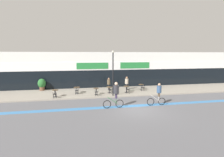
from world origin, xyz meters
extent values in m
plane|color=#5B5B60|center=(0.00, 0.00, 0.00)|extent=(120.00, 120.00, 0.00)
cube|color=gray|center=(0.00, 7.25, 0.06)|extent=(40.00, 5.50, 0.12)
cube|color=silver|center=(0.00, 12.00, 2.48)|extent=(40.00, 4.00, 4.97)
cube|color=black|center=(0.00, 10.03, 1.32)|extent=(38.80, 0.10, 2.40)
cube|color=white|center=(0.00, 10.05, 3.12)|extent=(39.20, 0.14, 1.20)
cube|color=#237A38|center=(-2.98, 9.98, 3.12)|extent=(4.25, 0.08, 0.84)
cube|color=#237A38|center=(2.98, 9.98, 3.12)|extent=(4.25, 0.08, 0.84)
cube|color=#3D7AB7|center=(0.00, 1.18, 0.00)|extent=(36.00, 0.70, 0.01)
cylinder|color=black|center=(-7.36, 5.55, 0.13)|extent=(0.38, 0.38, 0.02)
cylinder|color=black|center=(-7.36, 5.55, 0.49)|extent=(0.07, 0.07, 0.74)
cylinder|color=#4C3823|center=(-7.36, 5.55, 0.88)|extent=(0.68, 0.68, 0.02)
cylinder|color=black|center=(-5.12, 6.93, 0.13)|extent=(0.41, 0.41, 0.02)
cylinder|color=black|center=(-5.12, 6.93, 0.47)|extent=(0.07, 0.07, 0.70)
cylinder|color=#4C3823|center=(-5.12, 6.93, 0.83)|extent=(0.74, 0.74, 0.02)
cylinder|color=black|center=(-2.98, 5.74, 0.13)|extent=(0.33, 0.33, 0.02)
cylinder|color=black|center=(-2.98, 5.74, 0.48)|extent=(0.07, 0.07, 0.72)
cylinder|color=#4C3823|center=(-2.98, 5.74, 0.85)|extent=(0.60, 0.60, 0.02)
cylinder|color=black|center=(-1.29, 6.46, 0.13)|extent=(0.43, 0.43, 0.02)
cylinder|color=black|center=(-1.29, 6.46, 0.46)|extent=(0.07, 0.07, 0.68)
cylinder|color=#4C3823|center=(-1.29, 6.46, 0.81)|extent=(0.78, 0.78, 0.02)
cylinder|color=black|center=(0.76, 6.31, 0.13)|extent=(0.41, 0.41, 0.02)
cylinder|color=black|center=(0.76, 6.31, 0.48)|extent=(0.07, 0.07, 0.72)
cylinder|color=#4C3823|center=(0.76, 6.31, 0.86)|extent=(0.75, 0.75, 0.02)
cylinder|color=black|center=(2.96, 7.27, 0.13)|extent=(0.38, 0.38, 0.02)
cylinder|color=black|center=(2.96, 7.27, 0.48)|extent=(0.07, 0.07, 0.71)
cylinder|color=#4C3823|center=(2.96, 7.27, 0.85)|extent=(0.69, 0.69, 0.02)
cylinder|color=black|center=(-7.36, 5.00, 0.56)|extent=(0.41, 0.41, 0.03)
cylinder|color=black|center=(-7.51, 5.14, 0.33)|extent=(0.03, 0.03, 0.42)
cylinder|color=black|center=(-7.23, 5.15, 0.33)|extent=(0.03, 0.03, 0.42)
cylinder|color=black|center=(-7.50, 4.86, 0.33)|extent=(0.03, 0.03, 0.42)
cylinder|color=black|center=(-7.22, 4.87, 0.33)|extent=(0.03, 0.03, 0.42)
torus|color=black|center=(-7.36, 4.83, 0.82)|extent=(0.04, 0.41, 0.41)
cylinder|color=black|center=(-7.53, 4.82, 0.68)|extent=(0.03, 0.03, 0.23)
cylinder|color=black|center=(-7.18, 4.84, 0.68)|extent=(0.03, 0.03, 0.23)
cylinder|color=black|center=(-5.12, 6.38, 0.56)|extent=(0.44, 0.44, 0.03)
cylinder|color=black|center=(-5.27, 6.50, 0.33)|extent=(0.03, 0.03, 0.42)
cylinder|color=black|center=(-4.99, 6.53, 0.33)|extent=(0.03, 0.03, 0.42)
cylinder|color=black|center=(-5.24, 6.22, 0.33)|extent=(0.03, 0.03, 0.42)
cylinder|color=black|center=(-4.96, 6.25, 0.33)|extent=(0.03, 0.03, 0.42)
torus|color=black|center=(-5.10, 6.21, 0.82)|extent=(0.07, 0.41, 0.41)
cylinder|color=black|center=(-5.27, 6.19, 0.68)|extent=(0.03, 0.03, 0.23)
cylinder|color=black|center=(-4.93, 6.23, 0.68)|extent=(0.03, 0.03, 0.23)
cylinder|color=black|center=(-2.98, 5.19, 0.56)|extent=(0.42, 0.42, 0.03)
cylinder|color=black|center=(-3.11, 5.34, 0.33)|extent=(0.03, 0.03, 0.42)
cylinder|color=black|center=(-2.83, 5.32, 0.33)|extent=(0.03, 0.03, 0.42)
cylinder|color=black|center=(-3.13, 5.06, 0.33)|extent=(0.03, 0.03, 0.42)
cylinder|color=black|center=(-2.85, 5.05, 0.33)|extent=(0.03, 0.03, 0.42)
torus|color=black|center=(-2.99, 5.02, 0.82)|extent=(0.05, 0.41, 0.41)
cylinder|color=black|center=(-3.16, 5.03, 0.68)|extent=(0.03, 0.03, 0.23)
cylinder|color=black|center=(-2.82, 5.01, 0.68)|extent=(0.03, 0.03, 0.23)
cylinder|color=black|center=(-1.29, 5.91, 0.56)|extent=(0.45, 0.45, 0.03)
cylinder|color=black|center=(-1.45, 6.03, 0.33)|extent=(0.03, 0.03, 0.42)
cylinder|color=black|center=(-1.17, 6.07, 0.33)|extent=(0.03, 0.03, 0.42)
cylinder|color=black|center=(-1.41, 5.75, 0.33)|extent=(0.03, 0.03, 0.42)
cylinder|color=black|center=(-1.13, 5.79, 0.33)|extent=(0.03, 0.03, 0.42)
torus|color=black|center=(-1.27, 5.74, 0.82)|extent=(0.09, 0.41, 0.41)
cylinder|color=black|center=(-1.44, 5.72, 0.68)|extent=(0.03, 0.03, 0.23)
cylinder|color=black|center=(-1.10, 5.77, 0.68)|extent=(0.03, 0.03, 0.23)
cylinder|color=black|center=(-0.74, 6.46, 0.56)|extent=(0.42, 0.42, 0.03)
cylinder|color=black|center=(-0.88, 6.32, 0.33)|extent=(0.03, 0.03, 0.42)
cylinder|color=black|center=(-0.89, 6.60, 0.33)|extent=(0.03, 0.03, 0.42)
cylinder|color=black|center=(-0.60, 6.33, 0.33)|extent=(0.03, 0.03, 0.42)
cylinder|color=black|center=(-0.61, 6.61, 0.33)|extent=(0.03, 0.03, 0.42)
torus|color=black|center=(-0.57, 6.47, 0.82)|extent=(0.41, 0.04, 0.41)
cylinder|color=black|center=(-0.57, 6.30, 0.68)|extent=(0.03, 0.03, 0.23)
cylinder|color=black|center=(-0.58, 6.64, 0.68)|extent=(0.03, 0.03, 0.23)
cylinder|color=black|center=(0.76, 5.76, 0.56)|extent=(0.41, 0.41, 0.03)
cylinder|color=black|center=(0.62, 5.90, 0.33)|extent=(0.03, 0.03, 0.42)
cylinder|color=black|center=(0.90, 5.91, 0.33)|extent=(0.03, 0.03, 0.42)
cylinder|color=black|center=(0.62, 5.62, 0.33)|extent=(0.03, 0.03, 0.42)
cylinder|color=black|center=(0.90, 5.63, 0.33)|extent=(0.03, 0.03, 0.42)
torus|color=black|center=(0.76, 5.59, 0.82)|extent=(0.04, 0.41, 0.41)
cylinder|color=black|center=(0.59, 5.59, 0.68)|extent=(0.03, 0.03, 0.23)
cylinder|color=black|center=(0.93, 5.60, 0.68)|extent=(0.03, 0.03, 0.23)
cylinder|color=black|center=(2.96, 6.72, 0.56)|extent=(0.41, 0.41, 0.03)
cylinder|color=black|center=(2.83, 6.86, 0.33)|extent=(0.03, 0.03, 0.42)
cylinder|color=black|center=(3.11, 6.86, 0.33)|extent=(0.03, 0.03, 0.42)
cylinder|color=black|center=(2.82, 6.59, 0.33)|extent=(0.03, 0.03, 0.42)
cylinder|color=black|center=(3.10, 6.58, 0.33)|extent=(0.03, 0.03, 0.42)
torus|color=black|center=(2.96, 6.55, 0.82)|extent=(0.04, 0.41, 0.41)
cylinder|color=black|center=(2.79, 6.56, 0.68)|extent=(0.03, 0.03, 0.23)
cylinder|color=black|center=(3.13, 6.55, 0.68)|extent=(0.03, 0.03, 0.23)
cylinder|color=brown|center=(-9.47, 9.44, 0.37)|extent=(0.61, 0.61, 0.49)
ellipsoid|color=#28662D|center=(-9.47, 9.44, 1.03)|extent=(0.98, 0.98, 1.17)
cylinder|color=black|center=(-1.19, 4.89, 2.48)|extent=(0.12, 0.12, 4.73)
sphere|color=beige|center=(-1.19, 4.89, 4.93)|extent=(0.26, 0.26, 0.26)
torus|color=black|center=(-2.50, 0.92, 0.36)|extent=(0.72, 0.06, 0.72)
torus|color=black|center=(-1.38, 0.92, 0.36)|extent=(0.72, 0.06, 0.72)
cylinder|color=#2D753D|center=(-2.00, 0.92, 0.67)|extent=(0.86, 0.05, 0.65)
cylinder|color=#2D753D|center=(-1.70, 0.92, 0.61)|extent=(0.04, 0.04, 0.50)
cylinder|color=#2D753D|center=(-2.44, 0.92, 0.97)|extent=(0.03, 0.48, 0.03)
cylinder|color=#382D47|center=(-1.70, 0.83, 1.07)|extent=(0.17, 0.17, 0.41)
cylinder|color=#382D47|center=(-1.70, 1.02, 1.07)|extent=(0.17, 0.17, 0.41)
cylinder|color=#2D2D33|center=(-1.70, 0.92, 1.64)|extent=(0.48, 0.48, 0.74)
sphere|color=beige|center=(-1.70, 0.92, 2.15)|extent=(0.28, 0.28, 0.28)
torus|color=black|center=(1.56, 1.02, 0.34)|extent=(0.69, 0.11, 0.69)
torus|color=black|center=(2.63, 0.94, 0.34)|extent=(0.69, 0.11, 0.69)
cylinder|color=silver|center=(2.04, 0.98, 0.64)|extent=(0.83, 0.11, 0.62)
cylinder|color=silver|center=(2.33, 0.96, 0.59)|extent=(0.04, 0.04, 0.48)
cylinder|color=silver|center=(1.62, 1.01, 0.93)|extent=(0.06, 0.48, 0.03)
cylinder|color=#4C3D2D|center=(2.32, 0.88, 1.00)|extent=(0.15, 0.15, 0.35)
cylinder|color=#4C3D2D|center=(2.34, 1.04, 1.00)|extent=(0.15, 0.15, 0.35)
cylinder|color=#334C70|center=(2.33, 0.96, 1.49)|extent=(0.44, 0.44, 0.64)
sphere|color=tan|center=(2.33, 0.96, 1.93)|extent=(0.24, 0.24, 0.24)
cylinder|color=black|center=(1.16, 7.70, 0.51)|extent=(0.19, 0.19, 0.77)
cylinder|color=black|center=(1.21, 7.87, 0.51)|extent=(0.19, 0.19, 0.77)
cylinder|color=#B2A38E|center=(1.18, 7.79, 1.23)|extent=(0.55, 0.55, 0.67)
sphere|color=#9E7051|center=(1.18, 7.79, 1.69)|extent=(0.25, 0.25, 0.25)
cylinder|color=black|center=(-1.10, 8.22, 0.48)|extent=(0.15, 0.15, 0.71)
cylinder|color=black|center=(-1.10, 8.06, 0.48)|extent=(0.15, 0.15, 0.71)
cylinder|color=brown|center=(-1.10, 8.14, 1.14)|extent=(0.42, 0.42, 0.62)
sphere|color=#9E7051|center=(-1.10, 8.14, 1.57)|extent=(0.23, 0.23, 0.23)
camera|label=1|loc=(-4.85, -13.58, 4.67)|focal=28.00mm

